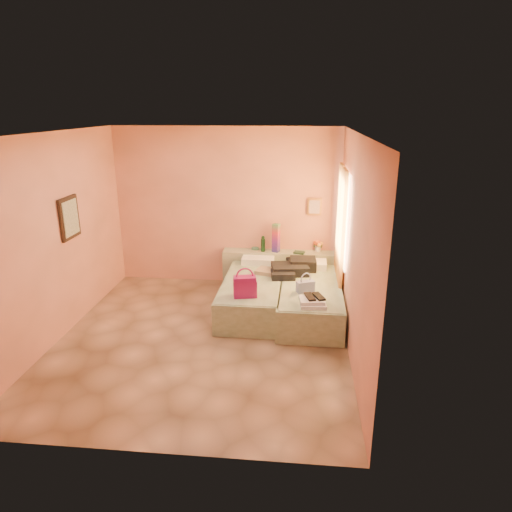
{
  "coord_description": "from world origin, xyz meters",
  "views": [
    {
      "loc": [
        1.31,
        -5.64,
        3.11
      ],
      "look_at": [
        0.66,
        0.85,
        0.96
      ],
      "focal_mm": 32.0,
      "sensor_mm": 36.0,
      "label": 1
    }
  ],
  "objects": [
    {
      "name": "clothes_pile",
      "position": [
        1.22,
        1.4,
        0.6
      ],
      "size": [
        0.74,
        0.74,
        0.19
      ],
      "primitive_type": "cube",
      "rotation": [
        0.0,
        0.0,
        0.18
      ],
      "color": "black",
      "rests_on": "bed_right"
    },
    {
      "name": "small_dish",
      "position": [
        0.52,
        2.18,
        0.67
      ],
      "size": [
        0.14,
        0.14,
        0.03
      ],
      "primitive_type": "cylinder",
      "rotation": [
        0.0,
        0.0,
        0.04
      ],
      "color": "#529776",
      "rests_on": "headboard_ledge"
    },
    {
      "name": "flower_vase",
      "position": [
        1.64,
        2.18,
        0.77
      ],
      "size": [
        0.19,
        0.19,
        0.24
      ],
      "primitive_type": "cube",
      "rotation": [
        0.0,
        0.0,
        -0.04
      ],
      "color": "silver",
      "rests_on": "headboard_ledge"
    },
    {
      "name": "towel_stack",
      "position": [
        1.52,
        0.15,
        0.55
      ],
      "size": [
        0.37,
        0.32,
        0.1
      ],
      "primitive_type": "cube",
      "rotation": [
        0.0,
        0.0,
        0.07
      ],
      "color": "white",
      "rests_on": "bed_right"
    },
    {
      "name": "ground",
      "position": [
        0.0,
        0.0,
        0.0
      ],
      "size": [
        4.5,
        4.5,
        0.0
      ],
      "primitive_type": "plane",
      "color": "tan",
      "rests_on": "ground"
    },
    {
      "name": "room_walls",
      "position": [
        0.21,
        0.57,
        1.79
      ],
      "size": [
        4.02,
        4.51,
        2.81
      ],
      "color": "#FCA386",
      "rests_on": "ground"
    },
    {
      "name": "khaki_garment",
      "position": [
        0.81,
        1.37,
        0.53
      ],
      "size": [
        0.44,
        0.39,
        0.06
      ],
      "primitive_type": "cube",
      "rotation": [
        0.0,
        0.0,
        -0.28
      ],
      "color": "tan",
      "rests_on": "bed_left"
    },
    {
      "name": "bed_left",
      "position": [
        0.6,
        1.05,
        0.25
      ],
      "size": [
        0.92,
        2.01,
        0.5
      ],
      "primitive_type": "cube",
      "rotation": [
        0.0,
        0.0,
        -0.01
      ],
      "color": "#ACC39D",
      "rests_on": "ground"
    },
    {
      "name": "green_book",
      "position": [
        1.31,
        2.03,
        0.67
      ],
      "size": [
        0.21,
        0.18,
        0.03
      ],
      "primitive_type": "cube",
      "rotation": [
        0.0,
        0.0,
        -0.28
      ],
      "color": "#23422E",
      "rests_on": "headboard_ledge"
    },
    {
      "name": "headboard_ledge",
      "position": [
        0.98,
        2.1,
        0.33
      ],
      "size": [
        2.05,
        0.3,
        0.65
      ],
      "primitive_type": "cube",
      "color": "#A1AA8B",
      "rests_on": "ground"
    },
    {
      "name": "blue_handbag",
      "position": [
        1.42,
        0.64,
        0.58
      ],
      "size": [
        0.29,
        0.21,
        0.17
      ],
      "primitive_type": "cube",
      "rotation": [
        0.0,
        0.0,
        0.41
      ],
      "color": "#475EAA",
      "rests_on": "bed_right"
    },
    {
      "name": "magenta_handbag",
      "position": [
        0.55,
        0.38,
        0.66
      ],
      "size": [
        0.36,
        0.25,
        0.31
      ],
      "primitive_type": "cube",
      "rotation": [
        0.0,
        0.0,
        0.22
      ],
      "color": "#AA1462",
      "rests_on": "bed_left"
    },
    {
      "name": "bed_right",
      "position": [
        1.5,
        0.92,
        0.25
      ],
      "size": [
        0.92,
        2.01,
        0.5
      ],
      "primitive_type": "cube",
      "rotation": [
        0.0,
        0.0,
        -0.01
      ],
      "color": "#ACC39D",
      "rests_on": "ground"
    },
    {
      "name": "water_bottle",
      "position": [
        0.67,
        2.08,
        0.78
      ],
      "size": [
        0.08,
        0.08,
        0.27
      ],
      "primitive_type": "cylinder",
      "rotation": [
        0.0,
        0.0,
        -0.02
      ],
      "color": "#153B21",
      "rests_on": "headboard_ledge"
    },
    {
      "name": "sandal_pair",
      "position": [
        1.54,
        0.2,
        0.61
      ],
      "size": [
        0.26,
        0.31,
        0.03
      ],
      "primitive_type": "cube",
      "rotation": [
        0.0,
        0.0,
        0.27
      ],
      "color": "black",
      "rests_on": "towel_stack"
    },
    {
      "name": "rainbow_box",
      "position": [
        0.9,
        2.09,
        0.9
      ],
      "size": [
        0.15,
        0.15,
        0.51
      ],
      "primitive_type": "cube",
      "rotation": [
        0.0,
        0.0,
        -0.38
      ],
      "color": "#AA1462",
      "rests_on": "headboard_ledge"
    }
  ]
}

